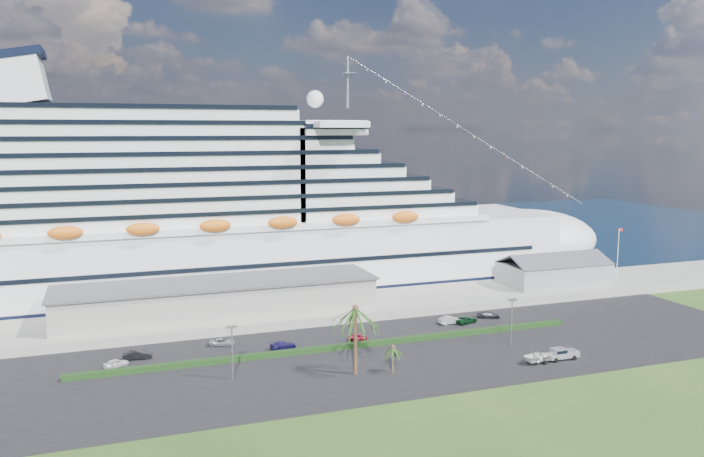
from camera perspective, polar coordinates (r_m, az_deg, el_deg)
name	(u,v)px	position (r m, az deg, el deg)	size (l,w,h in m)	color
ground	(426,376)	(107.00, 6.20, -12.06)	(420.00, 420.00, 0.00)	#224416
asphalt_lot	(397,353)	(116.38, 3.79, -10.31)	(140.00, 38.00, 0.12)	black
wharf	(341,307)	(142.06, -0.92, -6.51)	(240.00, 20.00, 1.80)	gray
water	(252,243)	(227.48, -8.30, -1.23)	(420.00, 160.00, 0.02)	#0A1C31
cruise_ship	(216,221)	(157.02, -11.27, 0.63)	(191.00, 38.00, 54.00)	silver
terminal_building	(218,297)	(135.29, -11.04, -5.62)	(61.00, 15.00, 6.30)	gray
port_shed	(554,272)	(165.15, 16.43, -3.51)	(24.00, 12.31, 7.37)	gray
flagpole	(618,251)	(175.63, 21.24, -1.76)	(1.08, 0.16, 12.00)	silver
hedge	(342,347)	(117.87, -0.81, -9.79)	(88.00, 1.10, 0.90)	black
lamp_post_left	(232,346)	(104.29, -9.94, -9.58)	(1.60, 0.35, 8.27)	gray
lamp_post_right	(512,316)	(121.51, 13.14, -7.10)	(1.60, 0.35, 8.27)	gray
palm_tall	(356,316)	(103.91, 0.30, -7.30)	(8.82, 8.82, 11.13)	#47301E
palm_short	(393,351)	(106.14, 3.41, -10.10)	(3.53, 3.53, 4.56)	#47301E
parked_car_0	(116,363)	(115.45, -19.00, -10.53)	(1.54, 3.83, 1.30)	white
parked_car_1	(137,355)	(118.15, -17.43, -9.98)	(1.57, 4.50, 1.48)	black
parked_car_2	(222,342)	(121.79, -10.74, -9.26)	(2.02, 4.38, 1.22)	gray
parked_car_3	(283,345)	(118.59, -5.75, -9.61)	(1.86, 4.58, 1.33)	#1C154C
parked_car_4	(358,337)	(122.55, 0.49, -9.00)	(1.44, 3.59, 1.22)	maroon
parked_car_5	(450,320)	(133.66, 8.17, -7.55)	(1.59, 4.55, 1.50)	#9EA0A4
parked_car_6	(466,320)	(134.70, 9.44, -7.49)	(2.20, 4.77, 1.33)	#0D3619
parked_car_7	(489,315)	(139.15, 11.31, -7.04)	(1.80, 4.42, 1.28)	#242329
pickup_truck	(562,353)	(117.60, 17.03, -9.88)	(5.49, 2.20, 1.94)	black
boat_trailer	(540,356)	(114.92, 15.34, -10.21)	(6.00, 4.05, 1.70)	gray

